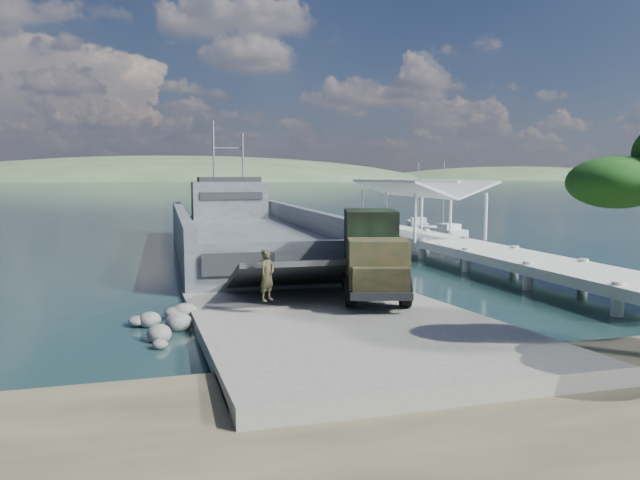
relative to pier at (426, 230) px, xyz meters
The scene contains 10 objects.
ground 22.89m from the pier, 124.71° to the right, with size 1400.00×1400.00×0.00m, color #163035.
boat_ramp 23.70m from the pier, 123.33° to the right, with size 10.00×18.00×0.50m, color slate.
shoreline_rocks 26.55m from the pier, 136.42° to the right, with size 3.20×5.60×0.90m, color #50504E, non-canonical shape.
distant_headlands 542.50m from the pier, 86.09° to the left, with size 1000.00×240.00×48.00m, color #3A5032, non-canonical shape.
pier is the anchor object (origin of this frame).
landing_craft 13.07m from the pier, 164.69° to the left, with size 10.62×37.82×11.15m.
military_truck 19.06m from the pier, 122.50° to the right, with size 4.29×7.95×3.54m.
soldier 23.74m from the pier, 129.96° to the right, with size 0.71×0.46×1.93m, color #1F2F1A.
sailboat_near 12.77m from the pier, 56.95° to the left, with size 2.18×5.90×7.03m.
sailboat_far 20.09m from the pier, 66.67° to the left, with size 3.52×6.05×7.09m.
Camera 1 is at (-6.73, -22.16, 5.61)m, focal length 35.00 mm.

